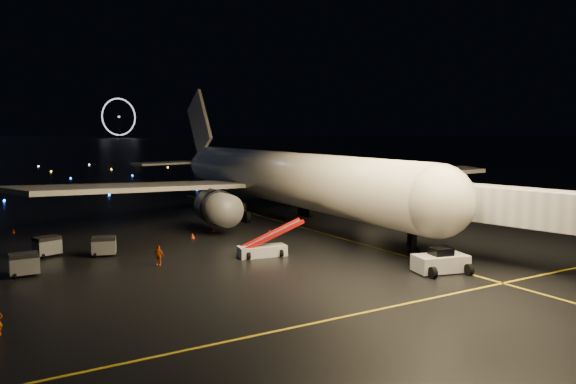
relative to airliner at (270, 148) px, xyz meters
name	(u,v)px	position (x,y,z in m)	size (l,w,h in m)	color
ground	(1,151)	(-12.52, 273.62, -8.92)	(2000.00, 2000.00, 0.00)	black
lane_centre	(315,231)	(-0.52, -11.38, -8.91)	(0.25, 80.00, 0.02)	gold
lane_cross	(310,324)	(-17.52, -36.38, -8.91)	(60.00, 0.25, 0.02)	gold
airliner	(270,148)	(0.00, 0.00, 0.00)	(62.95, 59.81, 17.84)	silver
pushback_tug	(441,260)	(-2.06, -31.65, -7.92)	(4.20, 2.20, 2.00)	silver
belt_loader	(262,239)	(-11.55, -19.37, -7.39)	(6.29, 1.72, 3.05)	silver
crew_c	(158,255)	(-20.60, -17.90, -8.07)	(1.00, 0.41, 1.70)	#FA620F
safety_cone_0	(269,232)	(-5.77, -10.28, -8.68)	(0.43, 0.43, 0.48)	#F33A05
safety_cone_1	(213,229)	(-10.54, -5.92, -8.65)	(0.47, 0.47, 0.54)	#F33A05
safety_cone_2	(193,236)	(-13.79, -8.18, -8.65)	(0.48, 0.48, 0.54)	#F33A05
safety_cone_3	(13,231)	(-29.63, 4.56, -8.68)	(0.41, 0.41, 0.47)	#F33A05
ferris_wheel	(119,118)	(157.48, 693.62, 17.08)	(50.00, 4.00, 52.00)	black
taxiway_lights	(62,176)	(-12.52, 79.62, -8.74)	(164.00, 92.00, 0.36)	black
baggage_cart_0	(104,246)	(-23.66, -11.88, -8.05)	(2.05, 1.43, 1.74)	gray
baggage_cart_1	(47,246)	(-28.08, -9.44, -8.03)	(2.10, 1.47, 1.79)	gray
baggage_cart_3	(24,265)	(-30.63, -15.88, -8.02)	(2.11, 1.47, 1.79)	gray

